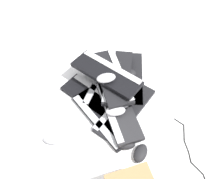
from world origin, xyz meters
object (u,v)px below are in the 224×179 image
Objects in this scene: keyboard_6 at (118,110)px; mouse_5 at (106,78)px; keyboard_1 at (125,110)px; keyboard_7 at (118,77)px; keyboard_8 at (112,77)px; mouse_6 at (54,139)px; mouse_0 at (116,111)px; keyboard_4 at (95,98)px; keyboard_0 at (103,117)px; keyboard_3 at (106,82)px; keyboard_5 at (109,82)px; keyboard_9 at (107,73)px; mouse_2 at (119,101)px; keyboard_2 at (130,78)px; mouse_7 at (121,101)px; mouse_3 at (140,153)px; mouse_1 at (127,73)px; mouse_4 at (125,144)px.

mouse_5 reaches higher than keyboard_6.
mouse_5 is (-0.09, -0.13, 0.16)m from keyboard_1.
keyboard_8 is at bearing -41.50° from keyboard_7.
keyboard_1 is 4.22× the size of mouse_6.
keyboard_4 is at bearing -53.57° from mouse_0.
keyboard_0 is at bearing -109.71° from mouse_5.
keyboard_5 is (0.02, 0.02, 0.03)m from keyboard_3.
keyboard_9 is 4.21× the size of mouse_6.
keyboard_8 is at bearing -36.80° from mouse_2.
mouse_7 reaches higher than keyboard_2.
mouse_3 is at bearing 113.29° from mouse_0.
keyboard_2 is 0.62m from mouse_6.
keyboard_0 is at bearing -56.25° from keyboard_1.
keyboard_7 reaches higher than keyboard_0.
mouse_1 reaches higher than mouse_6.
keyboard_1 is 4.22× the size of mouse_0.
mouse_1 is at bearing -64.73° from mouse_2.
keyboard_8 is (0.03, 0.04, 0.09)m from keyboard_3.
keyboard_8 is 4.15× the size of mouse_6.
mouse_7 is (0.24, -0.01, 0.07)m from keyboard_2.
keyboard_3 is 4.13× the size of mouse_7.
keyboard_7 is at bearing 39.42° from mouse_3.
keyboard_8 reaches higher than keyboard_1.
mouse_7 is at bearing -149.18° from mouse_2.
keyboard_2 and keyboard_4 have the same top height.
keyboard_4 is 4.20× the size of mouse_0.
keyboard_6 is 4.14× the size of mouse_5.
mouse_7 is at bearing -97.73° from mouse_1.
mouse_6 is (0.42, -0.19, -0.11)m from keyboard_9.
keyboard_9 is at bearing 75.78° from mouse_5.
mouse_6 is (0.02, -0.47, 0.00)m from mouse_3.
mouse_2 is at bearing -67.12° from mouse_5.
mouse_6 is at bearing 105.95° from mouse_3.
mouse_7 is (-0.22, -0.07, 0.06)m from mouse_4.
keyboard_9 is (-0.11, 0.05, 0.12)m from keyboard_4.
keyboard_5 is 0.15m from mouse_5.
mouse_2 is at bearing 139.81° from keyboard_0.
keyboard_0 is 3.96× the size of mouse_3.
keyboard_8 reaches higher than mouse_1.
mouse_5 is (-0.05, 0.06, 0.16)m from keyboard_4.
keyboard_1 is 0.25m from keyboard_2.
keyboard_0 is 0.14m from mouse_7.
mouse_7 reaches higher than keyboard_1.
mouse_7 is at bearing 44.80° from mouse_3.
mouse_2 is 1.00× the size of mouse_5.
keyboard_5 is at bearing -53.55° from keyboard_2.
keyboard_9 is 0.17m from mouse_1.
keyboard_9 reaches higher than mouse_6.
keyboard_9 reaches higher than keyboard_7.
keyboard_9 reaches higher than keyboard_8.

